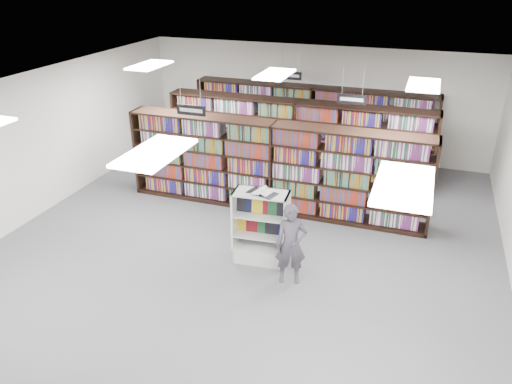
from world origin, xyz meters
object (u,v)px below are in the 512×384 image
(open_book, at_px, (262,192))
(shopper, at_px, (291,245))
(endcap_display, at_px, (261,237))
(bookshelf_row_near, at_px, (273,167))

(open_book, distance_m, shopper, 1.11)
(open_book, height_order, shopper, open_book)
(endcap_display, relative_size, open_book, 2.41)
(bookshelf_row_near, relative_size, open_book, 11.58)
(bookshelf_row_near, bearing_deg, endcap_display, -78.38)
(bookshelf_row_near, height_order, shopper, bookshelf_row_near)
(endcap_display, distance_m, shopper, 0.94)
(bookshelf_row_near, relative_size, endcap_display, 4.81)
(shopper, bearing_deg, open_book, 129.16)
(bookshelf_row_near, height_order, endcap_display, bookshelf_row_near)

